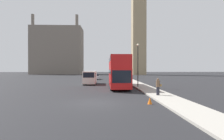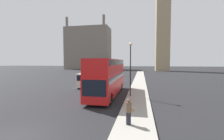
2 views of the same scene
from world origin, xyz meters
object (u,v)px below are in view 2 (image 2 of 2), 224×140
pedestrian (129,112)px  street_lamp (130,62)px  white_van (88,79)px  parked_sedan (108,75)px  red_double_decker_bus (108,75)px

pedestrian → street_lamp: 8.85m
white_van → street_lamp: 10.21m
street_lamp → pedestrian: bearing=-86.6°
white_van → parked_sedan: size_ratio=1.14×
red_double_decker_bus → street_lamp: bearing=-11.7°
parked_sedan → street_lamp: bearing=-70.5°
white_van → street_lamp: street_lamp is taller
red_double_decker_bus → white_van: 7.43m
white_van → red_double_decker_bus: bearing=-50.1°
parked_sedan → pedestrian: bearing=-74.8°
white_van → pedestrian: 16.51m
red_double_decker_bus → white_van: (-4.70, 5.61, -1.27)m
white_van → parked_sedan: bearing=89.6°
pedestrian → white_van: bearing=119.2°
pedestrian → street_lamp: bearing=93.4°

